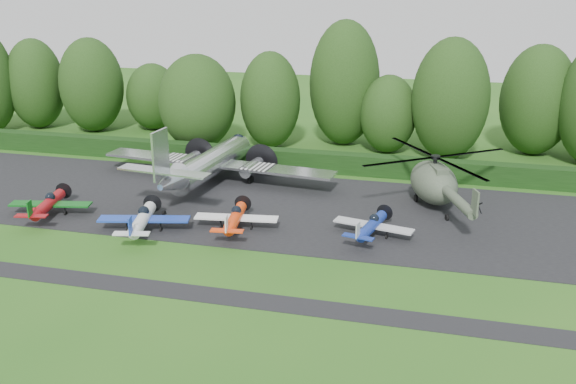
% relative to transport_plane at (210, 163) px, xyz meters
% --- Properties ---
extents(ground, '(160.00, 160.00, 0.00)m').
position_rel_transport_plane_xyz_m(ground, '(3.72, -14.43, -2.08)').
color(ground, '#255819').
rests_on(ground, ground).
extents(apron, '(70.00, 18.00, 0.01)m').
position_rel_transport_plane_xyz_m(apron, '(3.72, -4.43, -2.08)').
color(apron, black).
rests_on(apron, ground).
extents(taxiway_verge, '(70.00, 2.00, 0.00)m').
position_rel_transport_plane_xyz_m(taxiway_verge, '(3.72, -20.43, -2.08)').
color(taxiway_verge, black).
rests_on(taxiway_verge, ground).
extents(hedgerow, '(90.00, 1.60, 2.00)m').
position_rel_transport_plane_xyz_m(hedgerow, '(3.72, 6.57, -2.08)').
color(hedgerow, black).
rests_on(hedgerow, ground).
extents(transport_plane, '(23.33, 17.89, 7.48)m').
position_rel_transport_plane_xyz_m(transport_plane, '(0.00, 0.00, 0.00)').
color(transport_plane, silver).
rests_on(transport_plane, ground).
extents(light_plane_red, '(6.67, 7.02, 2.56)m').
position_rel_transport_plane_xyz_m(light_plane_red, '(-10.05, -10.92, -1.02)').
color(light_plane_red, maroon).
rests_on(light_plane_red, ground).
extents(light_plane_white, '(7.04, 7.40, 2.70)m').
position_rel_transport_plane_xyz_m(light_plane_white, '(-0.98, -12.24, -0.96)').
color(light_plane_white, silver).
rests_on(light_plane_white, ground).
extents(light_plane_orange, '(6.53, 6.87, 2.51)m').
position_rel_transport_plane_xyz_m(light_plane_orange, '(5.78, -10.05, -1.04)').
color(light_plane_orange, '#F13B0E').
rests_on(light_plane_orange, ground).
extents(light_plane_blue, '(6.17, 6.49, 2.37)m').
position_rel_transport_plane_xyz_m(light_plane_blue, '(16.23, -8.92, -1.10)').
color(light_plane_blue, navy).
rests_on(light_plane_blue, ground).
extents(helicopter, '(13.76, 16.12, 4.43)m').
position_rel_transport_plane_xyz_m(helicopter, '(20.46, -0.70, 0.30)').
color(helicopter, '#3C4A39').
rests_on(helicopter, ground).
extents(tree_0, '(8.52, 8.52, 10.56)m').
position_rel_transport_plane_xyz_m(tree_0, '(-5.78, 11.76, 3.19)').
color(tree_0, black).
rests_on(tree_0, ground).
extents(tree_1, '(6.54, 6.54, 8.26)m').
position_rel_transport_plane_xyz_m(tree_1, '(-14.61, 19.01, 2.03)').
color(tree_1, black).
rests_on(tree_1, ground).
extents(tree_2, '(7.91, 7.91, 14.08)m').
position_rel_transport_plane_xyz_m(tree_2, '(9.68, 17.62, 4.94)').
color(tree_2, black).
rests_on(tree_2, ground).
extents(tree_3, '(8.02, 8.02, 12.81)m').
position_rel_transport_plane_xyz_m(tree_3, '(21.37, 14.36, 4.31)').
color(tree_3, black).
rests_on(tree_3, ground).
extents(tree_5, '(6.99, 6.99, 11.21)m').
position_rel_transport_plane_xyz_m(tree_5, '(-29.12, 16.21, 3.51)').
color(tree_5, black).
rests_on(tree_5, ground).
extents(tree_6, '(6.71, 6.71, 10.79)m').
position_rel_transport_plane_xyz_m(tree_6, '(1.89, 14.32, 3.30)').
color(tree_6, black).
rests_on(tree_6, ground).
extents(tree_7, '(7.84, 7.84, 11.89)m').
position_rel_transport_plane_xyz_m(tree_7, '(30.44, 18.47, 3.85)').
color(tree_7, black).
rests_on(tree_7, ground).
extents(tree_10, '(7.72, 7.72, 11.48)m').
position_rel_transport_plane_xyz_m(tree_10, '(-21.41, 16.35, 3.65)').
color(tree_10, black).
rests_on(tree_10, ground).
extents(tree_11, '(6.15, 6.15, 8.56)m').
position_rel_transport_plane_xyz_m(tree_11, '(14.95, 15.37, 2.18)').
color(tree_11, black).
rests_on(tree_11, ground).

